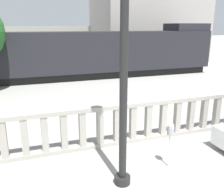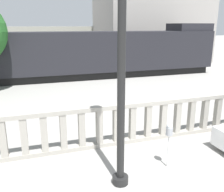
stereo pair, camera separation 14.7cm
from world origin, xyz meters
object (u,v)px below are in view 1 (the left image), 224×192
Objects in this scene: train_near at (59,55)px; train_far at (68,42)px; lamppost at (124,58)px; parking_meter at (171,132)px.

train_far is (2.70, 12.75, 0.15)m from train_near.
lamppost is 0.24× the size of train_near.
lamppost is 0.22× the size of train_far.
parking_meter is at bearing 11.85° from lamppost.
parking_meter is (1.54, 0.32, -2.13)m from lamppost.
train_far reaches higher than parking_meter.
lamppost reaches higher than train_far.
lamppost is 13.55m from train_near.
lamppost reaches higher than parking_meter.
train_near is at bearing -101.95° from train_far.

